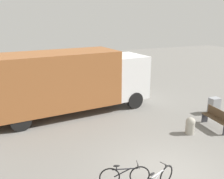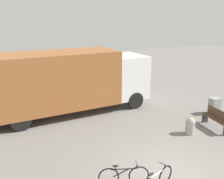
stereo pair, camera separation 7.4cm
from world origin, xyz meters
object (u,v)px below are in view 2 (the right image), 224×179
bollard_near_bench (190,125)px  utility_box (214,106)px  delivery_truck (68,80)px  bicycle_near (124,176)px  park_bench (217,118)px

bollard_near_bench → utility_box: bearing=27.7°
delivery_truck → bicycle_near: delivery_truck is taller
park_bench → utility_box: (1.31, 1.52, -0.06)m
park_bench → utility_box: park_bench is taller
bollard_near_bench → delivery_truck: bearing=133.9°
bollard_near_bench → utility_box: (2.88, 1.51, 0.03)m
bicycle_near → bollard_near_bench: 4.88m
delivery_truck → park_bench: bearing=-43.1°
delivery_truck → bicycle_near: size_ratio=5.83×
bicycle_near → utility_box: bearing=43.7°
bicycle_near → bollard_near_bench: size_ratio=1.97×
delivery_truck → park_bench: delivery_truck is taller
utility_box → park_bench: bearing=-130.6°
park_bench → utility_box: 2.00m
park_bench → bollard_near_bench: bearing=94.7°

